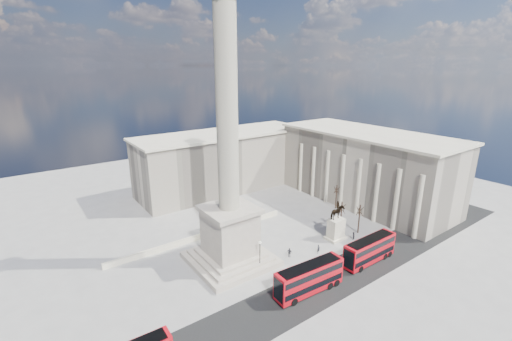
{
  "coord_description": "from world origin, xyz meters",
  "views": [
    {
      "loc": [
        -28.85,
        -42.92,
        34.75
      ],
      "look_at": [
        3.14,
        1.29,
        17.98
      ],
      "focal_mm": 24.0,
      "sensor_mm": 36.0,
      "label": 1
    }
  ],
  "objects": [
    {
      "name": "pedestrian_walking",
      "position": [
        15.23,
        -2.55,
        0.9
      ],
      "size": [
        0.66,
        0.44,
        1.8
      ],
      "primitive_type": "imported",
      "rotation": [
        0.0,
        0.0,
        0.01
      ],
      "color": "#222228",
      "rests_on": "ground"
    },
    {
      "name": "bare_tree_near",
      "position": [
        25.48,
        0.93,
        5.87
      ],
      "size": [
        1.7,
        1.7,
        7.45
      ],
      "rotation": [
        0.0,
        0.0,
        -0.16
      ],
      "color": "#332319",
      "rests_on": "ground"
    },
    {
      "name": "balustrade_wall",
      "position": [
        0.0,
        16.0,
        0.55
      ],
      "size": [
        40.0,
        0.6,
        1.1
      ],
      "primitive_type": "cube",
      "color": "beige",
      "rests_on": "ground"
    },
    {
      "name": "pedestrian_standing",
      "position": [
        25.19,
        -2.86,
        0.81
      ],
      "size": [
        0.94,
        0.82,
        1.62
      ],
      "primitive_type": "imported",
      "rotation": [
        0.0,
        0.0,
        3.45
      ],
      "color": "#222228",
      "rests_on": "ground"
    },
    {
      "name": "pedestrian_crossing",
      "position": [
        9.77,
        -0.34,
        0.94
      ],
      "size": [
        0.97,
        1.18,
        1.88
      ],
      "primitive_type": "imported",
      "rotation": [
        0.0,
        0.0,
        2.12
      ],
      "color": "#222228",
      "rests_on": "ground"
    },
    {
      "name": "building_east",
      "position": [
        45.0,
        10.0,
        9.32
      ],
      "size": [
        19.0,
        46.0,
        18.6
      ],
      "color": "beige",
      "rests_on": "ground"
    },
    {
      "name": "ground",
      "position": [
        0.0,
        0.0,
        0.0
      ],
      "size": [
        180.0,
        180.0,
        0.0
      ],
      "primitive_type": "plane",
      "color": "#9B9993",
      "rests_on": "ground"
    },
    {
      "name": "red_bus_b",
      "position": [
        5.43,
        -10.05,
        2.57
      ],
      "size": [
        12.25,
        3.52,
        4.91
      ],
      "rotation": [
        0.0,
        0.0,
        -0.06
      ],
      "color": "red",
      "rests_on": "ground"
    },
    {
      "name": "victorian_lamp",
      "position": [
        2.58,
        -0.64,
        3.41
      ],
      "size": [
        0.5,
        0.5,
        5.79
      ],
      "rotation": [
        0.0,
        0.0,
        -0.11
      ],
      "color": "black",
      "rests_on": "ground"
    },
    {
      "name": "equestrian_statue",
      "position": [
        22.33,
        -0.55,
        2.97
      ],
      "size": [
        4.1,
        3.08,
        8.52
      ],
      "color": "beige",
      "rests_on": "ground"
    },
    {
      "name": "building_northeast",
      "position": [
        20.0,
        40.0,
        8.32
      ],
      "size": [
        51.0,
        17.0,
        16.6
      ],
      "color": "beige",
      "rests_on": "ground"
    },
    {
      "name": "nelsons_column",
      "position": [
        0.0,
        5.0,
        12.92
      ],
      "size": [
        14.0,
        14.0,
        49.85
      ],
      "color": "#B8AC99",
      "rests_on": "ground"
    },
    {
      "name": "asphalt_road",
      "position": [
        5.0,
        -10.0,
        0.0
      ],
      "size": [
        120.0,
        9.0,
        0.01
      ],
      "primitive_type": "cube",
      "color": "black",
      "rests_on": "ground"
    },
    {
      "name": "bare_tree_mid",
      "position": [
        28.37,
        -1.61,
        5.39
      ],
      "size": [
        1.81,
        1.81,
        6.85
      ],
      "rotation": [
        0.0,
        0.0,
        -0.05
      ],
      "color": "#332319",
      "rests_on": "ground"
    },
    {
      "name": "red_bus_c",
      "position": [
        20.59,
        -10.15,
        2.49
      ],
      "size": [
        11.7,
        2.8,
        4.74
      ],
      "rotation": [
        0.0,
        0.0,
        -0.0
      ],
      "color": "red",
      "rests_on": "ground"
    },
    {
      "name": "bare_tree_far",
      "position": [
        34.55,
        10.26,
        5.19
      ],
      "size": [
        1.61,
        1.61,
        6.59
      ],
      "rotation": [
        0.0,
        0.0,
        0.28
      ],
      "color": "#332319",
      "rests_on": "ground"
    }
  ]
}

